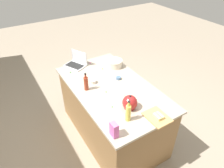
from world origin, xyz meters
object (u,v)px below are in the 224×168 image
object	(u,v)px
cutting_board	(157,117)
ramekin_small	(118,78)
kettle	(130,103)
candy_bag	(114,130)
laptop	(76,63)
butter_stick_left	(160,115)
bottle_oil	(128,113)
butter_stick_right	(157,117)
bottle_soy	(86,83)
ramekin_medium	(93,81)
mixing_bowl_large	(115,63)

from	to	relation	value
cutting_board	ramekin_small	world-z (taller)	ramekin_small
kettle	candy_bag	world-z (taller)	kettle
cutting_board	kettle	bearing A→B (deg)	29.06
laptop	butter_stick_left	bearing A→B (deg)	-168.64
bottle_oil	butter_stick_right	size ratio (longest dim) A/B	2.45
bottle_soy	kettle	bearing A→B (deg)	-155.23
laptop	candy_bag	size ratio (longest dim) A/B	2.20
butter_stick_left	cutting_board	bearing A→B (deg)	57.96
ramekin_small	candy_bag	bearing A→B (deg)	144.33
ramekin_medium	candy_bag	size ratio (longest dim) A/B	0.51
mixing_bowl_large	kettle	distance (m)	0.99
mixing_bowl_large	cutting_board	size ratio (longest dim) A/B	0.87
candy_bag	ramekin_small	bearing A→B (deg)	-35.67
mixing_bowl_large	cutting_board	distance (m)	1.23
kettle	cutting_board	world-z (taller)	kettle
mixing_bowl_large	ramekin_small	bearing A→B (deg)	156.61
candy_bag	kettle	bearing A→B (deg)	-55.64
bottle_soy	ramekin_medium	size ratio (longest dim) A/B	2.92
bottle_soy	ramekin_medium	world-z (taller)	bottle_soy
ramekin_small	ramekin_medium	distance (m)	0.37
kettle	butter_stick_left	xyz separation A→B (m)	(-0.31, -0.19, -0.04)
bottle_soy	cutting_board	world-z (taller)	bottle_soy
butter_stick_right	cutting_board	bearing A→B (deg)	-61.01
laptop	ramekin_medium	size ratio (longest dim) A/B	4.32
butter_stick_right	ramekin_small	distance (m)	0.90
cutting_board	butter_stick_right	bearing A→B (deg)	118.99
laptop	candy_bag	world-z (taller)	laptop
kettle	ramekin_medium	bearing A→B (deg)	10.52
bottle_soy	bottle_oil	world-z (taller)	bottle_oil
bottle_oil	butter_stick_right	xyz separation A→B (m)	(-0.16, -0.28, -0.07)
mixing_bowl_large	ramekin_small	xyz separation A→B (m)	(-0.34, 0.15, -0.04)
butter_stick_right	mixing_bowl_large	bearing A→B (deg)	-10.29
cutting_board	ramekin_medium	world-z (taller)	ramekin_medium
laptop	cutting_board	xyz separation A→B (m)	(-1.56, -0.29, -0.04)
butter_stick_left	candy_bag	distance (m)	0.57
bottle_soy	candy_bag	xyz separation A→B (m)	(-0.86, 0.11, -0.02)
bottle_soy	bottle_oil	size ratio (longest dim) A/B	0.94
butter_stick_right	bottle_soy	bearing A→B (deg)	24.78
ramekin_medium	butter_stick_right	bearing A→B (deg)	-164.79
cutting_board	ramekin_medium	size ratio (longest dim) A/B	3.34
butter_stick_left	ramekin_medium	xyz separation A→B (m)	(1.00, 0.32, -0.01)
ramekin_small	bottle_oil	bearing A→B (deg)	154.20
butter_stick_right	ramekin_medium	xyz separation A→B (m)	(1.00, 0.27, -0.01)
mixing_bowl_large	bottle_oil	bearing A→B (deg)	154.95
butter_stick_left	laptop	bearing A→B (deg)	11.36
candy_bag	cutting_board	bearing A→B (deg)	-94.22
mixing_bowl_large	bottle_oil	distance (m)	1.18
bottle_soy	kettle	size ratio (longest dim) A/B	1.19
bottle_soy	kettle	xyz separation A→B (m)	(-0.60, -0.28, -0.02)
kettle	cutting_board	distance (m)	0.35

